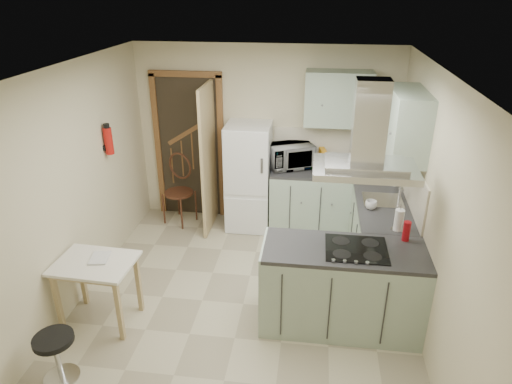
# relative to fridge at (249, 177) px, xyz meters

# --- Properties ---
(floor) EXTENTS (4.20, 4.20, 0.00)m
(floor) POSITION_rel_fridge_xyz_m (0.20, -1.80, -0.75)
(floor) COLOR #B6AD8D
(floor) RESTS_ON ground
(ceiling) EXTENTS (4.20, 4.20, 0.00)m
(ceiling) POSITION_rel_fridge_xyz_m (0.20, -1.80, 1.75)
(ceiling) COLOR silver
(ceiling) RESTS_ON back_wall
(back_wall) EXTENTS (3.60, 0.00, 3.60)m
(back_wall) POSITION_rel_fridge_xyz_m (0.20, 0.30, 0.50)
(back_wall) COLOR beige
(back_wall) RESTS_ON floor
(left_wall) EXTENTS (0.00, 4.20, 4.20)m
(left_wall) POSITION_rel_fridge_xyz_m (-1.60, -1.80, 0.50)
(left_wall) COLOR beige
(left_wall) RESTS_ON floor
(right_wall) EXTENTS (0.00, 4.20, 4.20)m
(right_wall) POSITION_rel_fridge_xyz_m (2.00, -1.80, 0.50)
(right_wall) COLOR beige
(right_wall) RESTS_ON floor
(doorway) EXTENTS (1.10, 0.12, 2.10)m
(doorway) POSITION_rel_fridge_xyz_m (-0.90, 0.27, 0.30)
(doorway) COLOR brown
(doorway) RESTS_ON floor
(fridge) EXTENTS (0.60, 0.60, 1.50)m
(fridge) POSITION_rel_fridge_xyz_m (0.00, 0.00, 0.00)
(fridge) COLOR white
(fridge) RESTS_ON floor
(counter_back) EXTENTS (1.08, 0.60, 0.90)m
(counter_back) POSITION_rel_fridge_xyz_m (0.86, 0.00, -0.30)
(counter_back) COLOR #9EB2A0
(counter_back) RESTS_ON floor
(counter_right) EXTENTS (0.60, 1.95, 0.90)m
(counter_right) POSITION_rel_fridge_xyz_m (1.70, -0.68, -0.30)
(counter_right) COLOR #9EB2A0
(counter_right) RESTS_ON floor
(splashback) EXTENTS (1.68, 0.02, 0.50)m
(splashback) POSITION_rel_fridge_xyz_m (1.16, 0.29, 0.40)
(splashback) COLOR beige
(splashback) RESTS_ON counter_back
(wall_cabinet_back) EXTENTS (0.85, 0.35, 0.70)m
(wall_cabinet_back) POSITION_rel_fridge_xyz_m (1.15, 0.12, 1.10)
(wall_cabinet_back) COLOR #9EB2A0
(wall_cabinet_back) RESTS_ON back_wall
(wall_cabinet_right) EXTENTS (0.35, 0.90, 0.70)m
(wall_cabinet_right) POSITION_rel_fridge_xyz_m (1.82, -0.95, 1.10)
(wall_cabinet_right) COLOR #9EB2A0
(wall_cabinet_right) RESTS_ON right_wall
(peninsula) EXTENTS (1.55, 0.65, 0.90)m
(peninsula) POSITION_rel_fridge_xyz_m (1.22, -1.98, -0.30)
(peninsula) COLOR #9EB2A0
(peninsula) RESTS_ON floor
(hob) EXTENTS (0.58, 0.50, 0.01)m
(hob) POSITION_rel_fridge_xyz_m (1.32, -1.98, 0.16)
(hob) COLOR black
(hob) RESTS_ON peninsula
(extractor_hood) EXTENTS (0.90, 0.55, 0.10)m
(extractor_hood) POSITION_rel_fridge_xyz_m (1.32, -1.98, 0.97)
(extractor_hood) COLOR silver
(extractor_hood) RESTS_ON ceiling
(sink) EXTENTS (0.45, 0.40, 0.01)m
(sink) POSITION_rel_fridge_xyz_m (1.70, -0.85, 0.16)
(sink) COLOR silver
(sink) RESTS_ON counter_right
(fire_extinguisher) EXTENTS (0.10, 0.10, 0.32)m
(fire_extinguisher) POSITION_rel_fridge_xyz_m (-1.54, -0.90, 0.75)
(fire_extinguisher) COLOR #B2140F
(fire_extinguisher) RESTS_ON left_wall
(drop_leaf_table) EXTENTS (0.79, 0.61, 0.71)m
(drop_leaf_table) POSITION_rel_fridge_xyz_m (-1.20, -2.25, -0.39)
(drop_leaf_table) COLOR tan
(drop_leaf_table) RESTS_ON floor
(bentwood_chair) EXTENTS (0.54, 0.54, 0.93)m
(bentwood_chair) POSITION_rel_fridge_xyz_m (-1.01, -0.04, -0.29)
(bentwood_chair) COLOR #4E311A
(bentwood_chair) RESTS_ON floor
(stool) EXTENTS (0.35, 0.35, 0.46)m
(stool) POSITION_rel_fridge_xyz_m (-1.24, -3.02, -0.52)
(stool) COLOR black
(stool) RESTS_ON floor
(microwave) EXTENTS (0.70, 0.60, 0.32)m
(microwave) POSITION_rel_fridge_xyz_m (0.57, 0.07, 0.31)
(microwave) COLOR black
(microwave) RESTS_ON counter_back
(kettle) EXTENTS (0.18, 0.18, 0.22)m
(kettle) POSITION_rel_fridge_xyz_m (1.14, 0.12, 0.26)
(kettle) COLOR white
(kettle) RESTS_ON counter_back
(cereal_box) EXTENTS (0.11, 0.19, 0.26)m
(cereal_box) POSITION_rel_fridge_xyz_m (1.00, 0.13, 0.28)
(cereal_box) COLOR orange
(cereal_box) RESTS_ON counter_back
(soap_bottle) EXTENTS (0.10, 0.10, 0.17)m
(soap_bottle) POSITION_rel_fridge_xyz_m (1.88, -0.38, 0.24)
(soap_bottle) COLOR #A7A8B3
(soap_bottle) RESTS_ON counter_right
(paper_towel) EXTENTS (0.12, 0.12, 0.24)m
(paper_towel) POSITION_rel_fridge_xyz_m (1.77, -1.54, 0.27)
(paper_towel) COLOR silver
(paper_towel) RESTS_ON counter_right
(cup) EXTENTS (0.13, 0.13, 0.10)m
(cup) POSITION_rel_fridge_xyz_m (1.54, -1.09, 0.20)
(cup) COLOR silver
(cup) RESTS_ON counter_right
(red_bottle) EXTENTS (0.08, 0.08, 0.20)m
(red_bottle) POSITION_rel_fridge_xyz_m (1.81, -1.74, 0.25)
(red_bottle) COLOR #9E0D14
(red_bottle) RESTS_ON peninsula
(book) EXTENTS (0.22, 0.27, 0.11)m
(book) POSITION_rel_fridge_xyz_m (-1.26, -2.20, 0.02)
(book) COLOR maroon
(book) RESTS_ON drop_leaf_table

